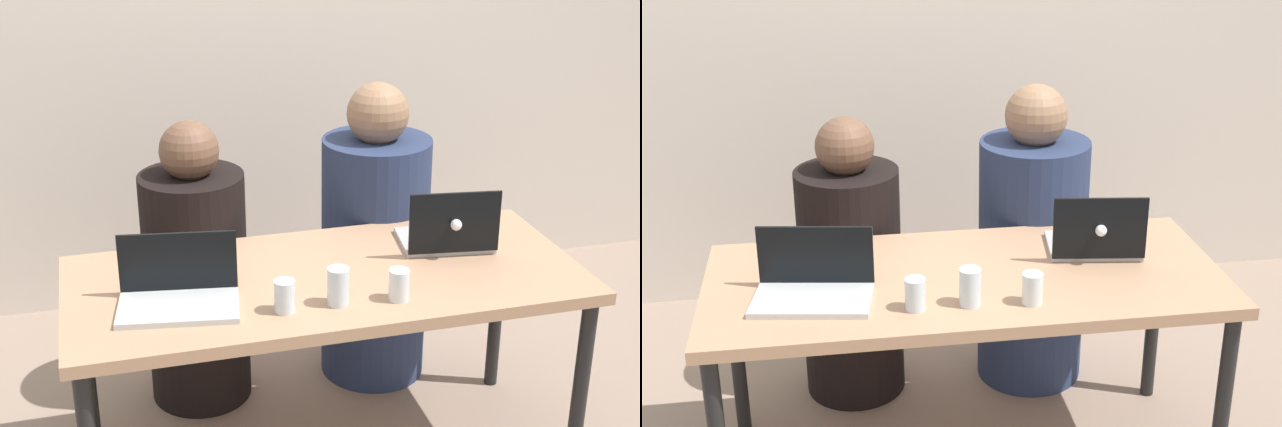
% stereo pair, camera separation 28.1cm
% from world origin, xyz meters
% --- Properties ---
extents(back_wall, '(4.50, 0.10, 2.33)m').
position_xyz_m(back_wall, '(0.00, 1.44, 1.16)').
color(back_wall, beige).
rests_on(back_wall, ground).
extents(desk, '(1.63, 0.71, 0.72)m').
position_xyz_m(desk, '(0.00, 0.00, 0.65)').
color(desk, tan).
rests_on(desk, ground).
extents(person_on_left, '(0.44, 0.44, 1.10)m').
position_xyz_m(person_on_left, '(-0.35, 0.55, 0.49)').
color(person_on_left, black).
rests_on(person_on_left, ground).
extents(person_on_right, '(0.51, 0.51, 1.19)m').
position_xyz_m(person_on_right, '(0.35, 0.55, 0.53)').
color(person_on_right, navy).
rests_on(person_on_right, ground).
extents(laptop_front_left, '(0.38, 0.26, 0.20)m').
position_xyz_m(laptop_front_left, '(-0.47, -0.09, 0.76)').
color(laptop_front_left, silver).
rests_on(laptop_front_left, desk).
extents(laptop_back_right, '(0.33, 0.28, 0.23)m').
position_xyz_m(laptop_back_right, '(0.45, 0.09, 0.77)').
color(laptop_back_right, '#B6B6B6').
rests_on(laptop_back_right, desk).
extents(water_glass_left, '(0.06, 0.06, 0.10)m').
position_xyz_m(water_glass_left, '(-0.18, -0.21, 0.76)').
color(water_glass_left, silver).
rests_on(water_glass_left, desk).
extents(water_glass_center, '(0.07, 0.07, 0.12)m').
position_xyz_m(water_glass_center, '(-0.02, -0.20, 0.77)').
color(water_glass_center, silver).
rests_on(water_glass_center, desk).
extents(water_glass_right, '(0.06, 0.06, 0.10)m').
position_xyz_m(water_glass_right, '(0.16, -0.22, 0.76)').
color(water_glass_right, white).
rests_on(water_glass_right, desk).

